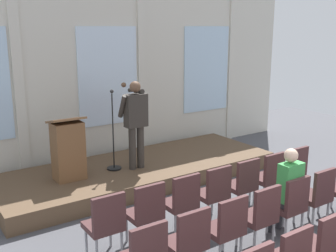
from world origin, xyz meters
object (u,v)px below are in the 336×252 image
object	(u,v)px
chair_r0_c1	(146,210)
chair_r1_c5	(317,193)
mic_stand	(114,152)
chair_r1_c3	(260,213)
chair_r0_c3	(214,191)
chair_r0_c4	(243,182)
chair_r2_c3	(322,244)
chair_r0_c6	(292,168)
chair_r1_c4	(290,203)
speaker	(135,118)
chair_r0_c5	(269,175)
lectern	(68,149)
audience_r1_c4	(287,188)
chair_r1_c2	(226,226)
chair_r0_c0	(106,222)
chair_r0_c2	(182,200)
chair_r1_c1	(188,239)

from	to	relation	value
chair_r0_c1	chair_r1_c5	world-z (taller)	same
mic_stand	chair_r1_c5	world-z (taller)	mic_stand
chair_r1_c3	chair_r0_c3	bearing A→B (deg)	90.00
chair_r0_c4	chair_r2_c3	distance (m)	2.03
chair_r0_c6	chair_r1_c4	xyz separation A→B (m)	(-1.23, -0.97, 0.00)
speaker	chair_r0_c1	size ratio (longest dim) A/B	1.81
chair_r0_c4	chair_r1_c5	xyz separation A→B (m)	(0.61, -0.97, 0.00)
chair_r0_c4	chair_r2_c3	bearing A→B (deg)	-107.65
chair_r2_c3	chair_r0_c6	bearing A→B (deg)	46.32
chair_r0_c5	lectern	bearing A→B (deg)	139.33
chair_r0_c4	chair_r0_c1	bearing A→B (deg)	180.00
chair_r0_c5	chair_r1_c3	xyz separation A→B (m)	(-1.23, -0.97, 0.00)
chair_r0_c3	chair_r1_c3	world-z (taller)	same
audience_r1_c4	chair_r1_c2	bearing A→B (deg)	-176.26
chair_r0_c0	chair_r0_c6	world-z (taller)	same
chair_r0_c5	chair_r0_c6	size ratio (longest dim) A/B	1.00
chair_r0_c5	chair_r1_c2	bearing A→B (deg)	-152.36
chair_r1_c4	chair_r0_c0	bearing A→B (deg)	158.56
chair_r0_c5	chair_r1_c4	bearing A→B (deg)	-122.48
speaker	chair_r1_c3	world-z (taller)	speaker
chair_r0_c2	chair_r0_c5	distance (m)	1.84
speaker	chair_r0_c5	xyz separation A→B (m)	(1.39, -2.13, -0.77)
lectern	chair_r1_c1	xyz separation A→B (m)	(0.22, -3.27, -0.34)
chair_r0_c3	mic_stand	bearing A→B (deg)	103.34
chair_r2_c3	chair_r0_c2	bearing A→B (deg)	107.65
speaker	audience_r1_c4	bearing A→B (deg)	-75.53
chair_r0_c3	chair_r1_c1	distance (m)	1.56
chair_r0_c4	chair_r2_c3	size ratio (longest dim) A/B	1.00
audience_r1_c4	mic_stand	bearing A→B (deg)	109.98
chair_r0_c1	chair_r0_c3	size ratio (longest dim) A/B	1.00
chair_r0_c4	chair_r1_c3	bearing A→B (deg)	-122.48
chair_r0_c4	lectern	bearing A→B (deg)	131.89
lectern	audience_r1_c4	size ratio (longest dim) A/B	0.87
chair_r1_c2	chair_r1_c5	xyz separation A→B (m)	(1.84, 0.00, 0.00)
chair_r0_c2	chair_r1_c1	distance (m)	1.15
chair_r0_c1	chair_r1_c4	world-z (taller)	same
chair_r0_c0	chair_r1_c4	distance (m)	2.64
audience_r1_c4	chair_r2_c3	bearing A→B (deg)	-120.44
lectern	chair_r0_c3	distance (m)	2.74
mic_stand	chair_r0_c6	xyz separation A→B (m)	(2.39, -2.31, -0.12)
chair_r0_c2	chair_r1_c3	xyz separation A→B (m)	(0.61, -0.97, 0.00)
chair_r0_c3	chair_r2_c3	distance (m)	1.93
chair_r1_c2	chair_r2_c3	xyz separation A→B (m)	(0.61, -0.97, 0.00)
speaker	chair_r0_c0	bearing A→B (deg)	-128.36
chair_r0_c1	chair_r0_c3	bearing A→B (deg)	0.00
chair_r1_c1	speaker	bearing A→B (deg)	70.95
mic_stand	chair_r1_c4	distance (m)	3.48
chair_r0_c5	speaker	bearing A→B (deg)	123.22
chair_r2_c3	chair_r1_c5	bearing A→B (deg)	38.15
chair_r0_c0	chair_r1_c4	size ratio (longest dim) A/B	1.00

